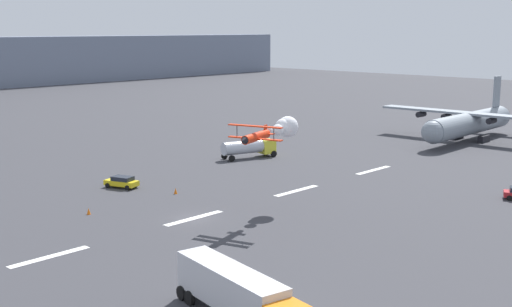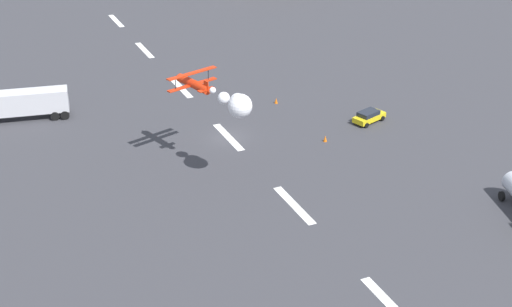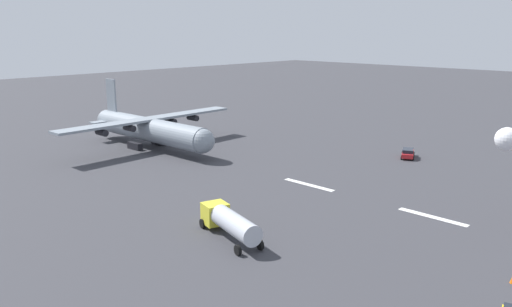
{
  "view_description": "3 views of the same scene",
  "coord_description": "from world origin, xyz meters",
  "px_view_note": "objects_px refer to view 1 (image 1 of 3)",
  "views": [
    {
      "loc": [
        -47.47,
        -54.07,
        20.48
      ],
      "look_at": [
        4.02,
        -5.55,
        7.37
      ],
      "focal_mm": 47.61,
      "sensor_mm": 36.0,
      "label": 1
    },
    {
      "loc": [
        74.98,
        -30.04,
        38.52
      ],
      "look_at": [
        12.68,
        -2.07,
        4.05
      ],
      "focal_mm": 52.37,
      "sensor_mm": 36.0,
      "label": 2
    },
    {
      "loc": [
        -5.74,
        52.35,
        20.32
      ],
      "look_at": [
        44.83,
        0.0,
        2.66
      ],
      "focal_mm": 36.0,
      "sensor_mm": 36.0,
      "label": 3
    }
  ],
  "objects_px": {
    "semi_truck_orange": "(242,296)",
    "traffic_cone_near": "(89,211)",
    "airport_staff_sedan": "(122,182)",
    "fuel_tanker_truck": "(249,147)",
    "stunt_biplane_red": "(279,129)",
    "cargo_transport_plane": "(466,123)",
    "traffic_cone_far": "(176,191)"
  },
  "relations": [
    {
      "from": "stunt_biplane_red",
      "to": "traffic_cone_far",
      "type": "height_order",
      "value": "stunt_biplane_red"
    },
    {
      "from": "traffic_cone_far",
      "to": "stunt_biplane_red",
      "type": "bearing_deg",
      "value": -74.54
    },
    {
      "from": "cargo_transport_plane",
      "to": "fuel_tanker_truck",
      "type": "xyz_separation_m",
      "value": [
        -38.33,
        17.91,
        -1.68
      ]
    },
    {
      "from": "semi_truck_orange",
      "to": "fuel_tanker_truck",
      "type": "height_order",
      "value": "semi_truck_orange"
    },
    {
      "from": "semi_truck_orange",
      "to": "fuel_tanker_truck",
      "type": "bearing_deg",
      "value": 43.38
    },
    {
      "from": "fuel_tanker_truck",
      "to": "airport_staff_sedan",
      "type": "bearing_deg",
      "value": -175.33
    },
    {
      "from": "cargo_transport_plane",
      "to": "semi_truck_orange",
      "type": "relative_size",
      "value": 2.29
    },
    {
      "from": "stunt_biplane_red",
      "to": "fuel_tanker_truck",
      "type": "distance_m",
      "value": 31.71
    },
    {
      "from": "stunt_biplane_red",
      "to": "semi_truck_orange",
      "type": "distance_m",
      "value": 32.4
    },
    {
      "from": "cargo_transport_plane",
      "to": "semi_truck_orange",
      "type": "xyz_separation_m",
      "value": [
        -83.38,
        -24.66,
        -1.29
      ]
    },
    {
      "from": "cargo_transport_plane",
      "to": "traffic_cone_far",
      "type": "bearing_deg",
      "value": 172.52
    },
    {
      "from": "stunt_biplane_red",
      "to": "fuel_tanker_truck",
      "type": "relative_size",
      "value": 1.3
    },
    {
      "from": "cargo_transport_plane",
      "to": "traffic_cone_near",
      "type": "relative_size",
      "value": 46.42
    },
    {
      "from": "semi_truck_orange",
      "to": "traffic_cone_near",
      "type": "bearing_deg",
      "value": 75.07
    },
    {
      "from": "semi_truck_orange",
      "to": "fuel_tanker_truck",
      "type": "relative_size",
      "value": 1.62
    },
    {
      "from": "cargo_transport_plane",
      "to": "airport_staff_sedan",
      "type": "relative_size",
      "value": 7.31
    },
    {
      "from": "cargo_transport_plane",
      "to": "fuel_tanker_truck",
      "type": "relative_size",
      "value": 3.72
    },
    {
      "from": "cargo_transport_plane",
      "to": "fuel_tanker_truck",
      "type": "height_order",
      "value": "cargo_transport_plane"
    },
    {
      "from": "airport_staff_sedan",
      "to": "traffic_cone_near",
      "type": "relative_size",
      "value": 6.35
    },
    {
      "from": "stunt_biplane_red",
      "to": "traffic_cone_near",
      "type": "xyz_separation_m",
      "value": [
        -16.68,
        13.6,
        -8.87
      ]
    },
    {
      "from": "cargo_transport_plane",
      "to": "traffic_cone_near",
      "type": "bearing_deg",
      "value": 174.02
    },
    {
      "from": "fuel_tanker_truck",
      "to": "traffic_cone_far",
      "type": "relative_size",
      "value": 12.49
    },
    {
      "from": "stunt_biplane_red",
      "to": "traffic_cone_far",
      "type": "relative_size",
      "value": 16.18
    },
    {
      "from": "airport_staff_sedan",
      "to": "traffic_cone_near",
      "type": "bearing_deg",
      "value": -142.08
    },
    {
      "from": "semi_truck_orange",
      "to": "airport_staff_sedan",
      "type": "distance_m",
      "value": 44.63
    },
    {
      "from": "airport_staff_sedan",
      "to": "traffic_cone_far",
      "type": "bearing_deg",
      "value": -70.94
    },
    {
      "from": "airport_staff_sedan",
      "to": "traffic_cone_far",
      "type": "distance_m",
      "value": 8.11
    },
    {
      "from": "semi_truck_orange",
      "to": "fuel_tanker_truck",
      "type": "xyz_separation_m",
      "value": [
        45.05,
        42.57,
        -0.39
      ]
    },
    {
      "from": "cargo_transport_plane",
      "to": "stunt_biplane_red",
      "type": "xyz_separation_m",
      "value": [
        -58.04,
        -5.78,
        5.82
      ]
    },
    {
      "from": "fuel_tanker_truck",
      "to": "airport_staff_sedan",
      "type": "height_order",
      "value": "fuel_tanker_truck"
    },
    {
      "from": "traffic_cone_far",
      "to": "fuel_tanker_truck",
      "type": "bearing_deg",
      "value": 22.57
    },
    {
      "from": "fuel_tanker_truck",
      "to": "semi_truck_orange",
      "type": "bearing_deg",
      "value": -136.62
    }
  ]
}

